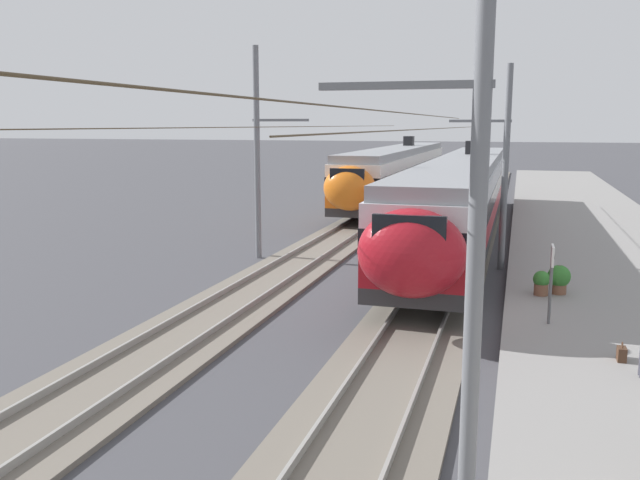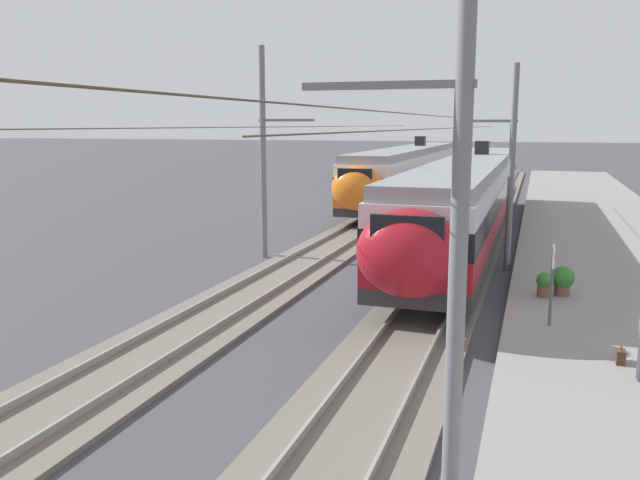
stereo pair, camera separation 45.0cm
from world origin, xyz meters
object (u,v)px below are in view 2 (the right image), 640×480
object	(u,v)px
platform_sign	(553,268)
handbag_beside_passenger	(620,357)
potted_plant_by_shelter	(545,283)
train_far_track	(408,171)
catenary_mast_mid	(508,165)
train_near_platform	(471,194)
potted_plant_platform_edge	(563,279)
catenary_mast_west	(447,250)
catenary_mast_far_side	(266,152)

from	to	relation	value
platform_sign	handbag_beside_passenger	bearing A→B (deg)	-149.93
handbag_beside_passenger	potted_plant_by_shelter	distance (m)	5.65
train_far_track	catenary_mast_mid	bearing A→B (deg)	-159.60
train_near_platform	train_far_track	world-z (taller)	same
handbag_beside_passenger	potted_plant_platform_edge	world-z (taller)	potted_plant_platform_edge
potted_plant_by_shelter	catenary_mast_west	bearing A→B (deg)	173.08
catenary_mast_west	platform_sign	distance (m)	9.23
train_far_track	potted_plant_by_shelter	distance (m)	26.61
catenary_mast_west	train_far_track	bearing A→B (deg)	11.41
potted_plant_platform_edge	potted_plant_by_shelter	distance (m)	0.62
catenary_mast_west	catenary_mast_far_side	xyz separation A→B (m)	(16.21, 9.34, 0.52)
catenary_mast_far_side	potted_plant_platform_edge	bearing A→B (deg)	-109.49
handbag_beside_passenger	potted_plant_by_shelter	xyz separation A→B (m)	(5.44, 1.53, 0.25)
catenary_mast_mid	platform_sign	distance (m)	8.40
potted_plant_platform_edge	handbag_beside_passenger	bearing A→B (deg)	-170.04
catenary_mast_west	potted_plant_by_shelter	xyz separation A→B (m)	(11.87, -1.44, -3.08)
catenary_mast_far_side	potted_plant_by_shelter	distance (m)	12.17
train_near_platform	catenary_mast_far_side	xyz separation A→B (m)	(-6.58, 7.52, 2.11)
catenary_mast_west	catenary_mast_mid	world-z (taller)	catenary_mast_mid
train_near_platform	train_far_track	xyz separation A→B (m)	(14.11, 5.63, -0.00)
handbag_beside_passenger	potted_plant_platform_edge	xyz separation A→B (m)	(5.78, 1.01, 0.34)
platform_sign	handbag_beside_passenger	size ratio (longest dim) A/B	4.68
train_near_platform	catenary_mast_far_side	world-z (taller)	catenary_mast_far_side
potted_plant_by_shelter	train_near_platform	bearing A→B (deg)	16.62
train_near_platform	potted_plant_platform_edge	size ratio (longest dim) A/B	36.52
train_near_platform	potted_plant_by_shelter	bearing A→B (deg)	-163.38
catenary_mast_west	catenary_mast_mid	distance (m)	16.86
train_far_track	potted_plant_platform_edge	size ratio (longest dim) A/B	32.32
train_near_platform	potted_plant_by_shelter	distance (m)	11.49
catenary_mast_far_side	handbag_beside_passenger	distance (m)	16.18
train_near_platform	catenary_mast_far_side	size ratio (longest dim) A/B	0.85
platform_sign	train_near_platform	bearing A→B (deg)	13.62
train_far_track	platform_sign	size ratio (longest dim) A/B	13.94
train_far_track	handbag_beside_passenger	bearing A→B (deg)	-161.13
train_near_platform	catenary_mast_west	distance (m)	22.92
catenary_mast_mid	handbag_beside_passenger	world-z (taller)	catenary_mast_mid
catenary_mast_mid	handbag_beside_passenger	distance (m)	11.38
train_near_platform	handbag_beside_passenger	size ratio (longest dim) A/B	73.79
catenary_mast_mid	platform_sign	xyz separation A→B (m)	(-7.98, -1.55, -2.11)
train_far_track	potted_plant_platform_edge	distance (m)	26.46
potted_plant_platform_edge	catenary_mast_west	bearing A→B (deg)	170.91
train_far_track	catenary_mast_mid	size ratio (longest dim) A/B	0.75
train_near_platform	potted_plant_by_shelter	world-z (taller)	train_near_platform
platform_sign	handbag_beside_passenger	xyz separation A→B (m)	(-2.44, -1.41, -1.35)
catenary_mast_west	potted_plant_platform_edge	size ratio (longest dim) A/B	43.17
train_far_track	potted_plant_by_shelter	xyz separation A→B (m)	(-25.03, -8.89, -1.48)
catenary_mast_west	potted_plant_platform_edge	distance (m)	12.72
catenary_mast_mid	potted_plant_by_shelter	distance (m)	6.10
platform_sign	potted_plant_platform_edge	bearing A→B (deg)	-6.85
catenary_mast_west	potted_plant_platform_edge	world-z (taller)	catenary_mast_west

